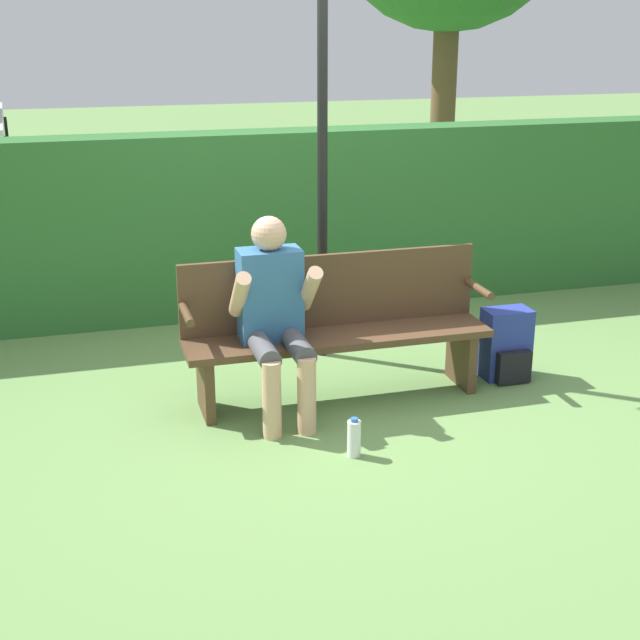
{
  "coord_description": "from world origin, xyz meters",
  "views": [
    {
      "loc": [
        -1.54,
        -5.0,
        2.32
      ],
      "look_at": [
        -0.15,
        -0.1,
        0.58
      ],
      "focal_mm": 50.0,
      "sensor_mm": 36.0,
      "label": 1
    }
  ],
  "objects": [
    {
      "name": "ground_plane",
      "position": [
        0.0,
        0.0,
        0.0
      ],
      "size": [
        40.0,
        40.0,
        0.0
      ],
      "primitive_type": "plane",
      "color": "#668E4C"
    },
    {
      "name": "hedge_back",
      "position": [
        0.0,
        1.91,
        0.73
      ],
      "size": [
        12.0,
        0.39,
        1.46
      ],
      "color": "#2D662D",
      "rests_on": "ground"
    },
    {
      "name": "park_bench",
      "position": [
        0.0,
        0.07,
        0.47
      ],
      "size": [
        1.93,
        0.4,
        0.9
      ],
      "color": "#513823",
      "rests_on": "ground"
    },
    {
      "name": "person_seated",
      "position": [
        -0.43,
        -0.07,
        0.66
      ],
      "size": [
        0.51,
        0.63,
        1.2
      ],
      "color": "#336699",
      "rests_on": "ground"
    },
    {
      "name": "backpack",
      "position": [
        1.18,
        0.03,
        0.23
      ],
      "size": [
        0.31,
        0.26,
        0.48
      ],
      "color": "#283893",
      "rests_on": "ground"
    },
    {
      "name": "water_bottle",
      "position": [
        -0.15,
        -0.78,
        0.11
      ],
      "size": [
        0.08,
        0.08,
        0.23
      ],
      "color": "white",
      "rests_on": "ground"
    },
    {
      "name": "signpost",
      "position": [
        0.12,
        0.77,
        1.58
      ],
      "size": [
        0.37,
        0.09,
        2.84
      ],
      "color": "black",
      "rests_on": "ground"
    }
  ]
}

